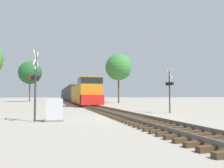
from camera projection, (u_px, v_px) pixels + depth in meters
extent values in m
plane|color=gray|center=(128.00, 118.00, 15.11)|extent=(400.00, 400.00, 0.00)
cube|color=#42301E|center=(221.00, 142.00, 6.73)|extent=(2.60, 0.22, 0.16)
cube|color=#42301E|center=(208.00, 139.00, 7.30)|extent=(2.60, 0.22, 0.16)
cube|color=#42301E|center=(197.00, 136.00, 7.88)|extent=(2.60, 0.22, 0.16)
cube|color=#42301E|center=(187.00, 133.00, 8.46)|extent=(2.60, 0.22, 0.16)
cube|color=#42301E|center=(178.00, 131.00, 9.04)|extent=(2.60, 0.22, 0.16)
cube|color=#42301E|center=(171.00, 128.00, 9.62)|extent=(2.60, 0.22, 0.16)
cube|color=#42301E|center=(164.00, 127.00, 10.20)|extent=(2.60, 0.22, 0.16)
cube|color=#42301E|center=(158.00, 125.00, 10.77)|extent=(2.60, 0.22, 0.16)
cube|color=#42301E|center=(153.00, 123.00, 11.35)|extent=(2.60, 0.22, 0.16)
cube|color=#42301E|center=(148.00, 122.00, 11.93)|extent=(2.60, 0.22, 0.16)
cube|color=#42301E|center=(144.00, 121.00, 12.51)|extent=(2.60, 0.22, 0.16)
cube|color=#42301E|center=(140.00, 120.00, 13.09)|extent=(2.60, 0.22, 0.16)
cube|color=#42301E|center=(136.00, 119.00, 13.66)|extent=(2.60, 0.22, 0.16)
cube|color=#42301E|center=(132.00, 118.00, 14.24)|extent=(2.60, 0.22, 0.16)
cube|color=#42301E|center=(129.00, 117.00, 14.82)|extent=(2.60, 0.22, 0.16)
cube|color=#42301E|center=(127.00, 116.00, 15.40)|extent=(2.60, 0.22, 0.16)
cube|color=#42301E|center=(124.00, 115.00, 15.98)|extent=(2.60, 0.22, 0.16)
cube|color=#42301E|center=(121.00, 115.00, 16.56)|extent=(2.60, 0.22, 0.16)
cube|color=#42301E|center=(119.00, 114.00, 17.13)|extent=(2.60, 0.22, 0.16)
cube|color=#42301E|center=(117.00, 114.00, 17.71)|extent=(2.60, 0.22, 0.16)
cube|color=#42301E|center=(115.00, 113.00, 18.29)|extent=(2.60, 0.22, 0.16)
cube|color=#42301E|center=(113.00, 112.00, 18.87)|extent=(2.60, 0.22, 0.16)
cube|color=#42301E|center=(111.00, 112.00, 19.45)|extent=(2.60, 0.22, 0.16)
cube|color=#42301E|center=(110.00, 112.00, 20.03)|extent=(2.60, 0.22, 0.16)
cube|color=#42301E|center=(108.00, 111.00, 20.60)|extent=(2.60, 0.22, 0.16)
cube|color=#42301E|center=(106.00, 111.00, 21.18)|extent=(2.60, 0.22, 0.16)
cube|color=#42301E|center=(105.00, 110.00, 21.76)|extent=(2.60, 0.22, 0.16)
cube|color=#42301E|center=(104.00, 110.00, 22.34)|extent=(2.60, 0.22, 0.16)
cube|color=#42301E|center=(102.00, 110.00, 22.92)|extent=(2.60, 0.22, 0.16)
cube|color=#42301E|center=(101.00, 109.00, 23.50)|extent=(2.60, 0.22, 0.16)
cube|color=#42301E|center=(100.00, 109.00, 24.07)|extent=(2.60, 0.22, 0.16)
cube|color=#42301E|center=(99.00, 109.00, 24.65)|extent=(2.60, 0.22, 0.16)
cube|color=#42301E|center=(98.00, 108.00, 25.23)|extent=(2.60, 0.22, 0.16)
cube|color=#42301E|center=(97.00, 108.00, 25.81)|extent=(2.60, 0.22, 0.16)
cube|color=#42301E|center=(96.00, 108.00, 26.39)|extent=(2.60, 0.22, 0.16)
cube|color=#42301E|center=(95.00, 108.00, 26.97)|extent=(2.60, 0.22, 0.16)
cube|color=#42301E|center=(94.00, 107.00, 27.54)|extent=(2.60, 0.22, 0.16)
cube|color=#42301E|center=(93.00, 107.00, 28.12)|extent=(2.60, 0.22, 0.16)
cube|color=#42301E|center=(92.00, 107.00, 28.70)|extent=(2.60, 0.22, 0.16)
cube|color=#42301E|center=(92.00, 107.00, 29.28)|extent=(2.60, 0.22, 0.16)
cube|color=#42301E|center=(91.00, 106.00, 29.86)|extent=(2.60, 0.22, 0.16)
cube|color=#42301E|center=(90.00, 106.00, 30.43)|extent=(2.60, 0.22, 0.16)
cube|color=#42301E|center=(89.00, 106.00, 31.01)|extent=(2.60, 0.22, 0.16)
cube|color=#42301E|center=(89.00, 106.00, 31.59)|extent=(2.60, 0.22, 0.16)
cube|color=#42301E|center=(88.00, 106.00, 32.17)|extent=(2.60, 0.22, 0.16)
cube|color=#42301E|center=(88.00, 105.00, 32.75)|extent=(2.60, 0.22, 0.16)
cube|color=#42301E|center=(87.00, 105.00, 33.33)|extent=(2.60, 0.22, 0.16)
cube|color=#42301E|center=(86.00, 105.00, 33.90)|extent=(2.60, 0.22, 0.16)
cube|color=#56514C|center=(118.00, 115.00, 14.93)|extent=(0.07, 160.00, 0.15)
cube|color=#56514C|center=(138.00, 114.00, 15.31)|extent=(0.07, 160.00, 0.15)
cube|color=#B77A14|center=(81.00, 94.00, 40.10)|extent=(2.54, 13.19, 3.03)
cube|color=#B77A14|center=(89.00, 91.00, 31.22)|extent=(2.99, 4.15, 3.88)
cube|color=black|center=(90.00, 81.00, 31.30)|extent=(3.02, 4.19, 0.85)
cube|color=red|center=(92.00, 100.00, 29.16)|extent=(2.99, 1.88, 1.36)
cube|color=red|center=(83.00, 102.00, 37.30)|extent=(3.05, 18.47, 0.24)
cube|color=black|center=(89.00, 103.00, 31.40)|extent=(1.58, 2.20, 1.00)
cube|color=black|center=(79.00, 101.00, 43.21)|extent=(1.58, 2.20, 1.00)
cube|color=#2D3338|center=(74.00, 93.00, 53.65)|extent=(2.84, 12.33, 3.76)
cube|color=black|center=(76.00, 101.00, 49.69)|extent=(1.58, 2.20, 0.90)
cube|color=black|center=(73.00, 100.00, 57.41)|extent=(1.58, 2.20, 0.90)
cube|color=#2D3338|center=(70.00, 94.00, 66.76)|extent=(2.84, 12.33, 3.76)
cube|color=black|center=(71.00, 100.00, 62.80)|extent=(1.58, 2.20, 0.90)
cube|color=black|center=(69.00, 99.00, 70.52)|extent=(1.58, 2.20, 0.90)
cube|color=#2D3338|center=(67.00, 94.00, 79.87)|extent=(2.84, 12.33, 3.76)
cube|color=black|center=(68.00, 99.00, 75.91)|extent=(1.58, 2.20, 0.90)
cube|color=black|center=(67.00, 99.00, 83.64)|extent=(1.58, 2.20, 0.90)
cube|color=#2D3338|center=(65.00, 94.00, 92.98)|extent=(2.84, 12.33, 3.76)
cube|color=black|center=(66.00, 99.00, 89.02)|extent=(1.58, 2.20, 0.90)
cube|color=black|center=(65.00, 98.00, 96.75)|extent=(1.58, 2.20, 0.90)
cylinder|color=#333333|center=(35.00, 87.00, 12.92)|extent=(0.12, 0.12, 4.04)
cube|color=white|center=(36.00, 59.00, 13.01)|extent=(0.25, 0.91, 0.93)
cube|color=white|center=(36.00, 59.00, 13.01)|extent=(0.25, 0.91, 0.93)
cube|color=black|center=(35.00, 78.00, 12.95)|extent=(0.26, 0.85, 0.06)
cylinder|color=black|center=(37.00, 78.00, 13.30)|extent=(0.25, 0.33, 0.30)
sphere|color=red|center=(36.00, 78.00, 13.30)|extent=(0.26, 0.26, 0.26)
cylinder|color=black|center=(34.00, 77.00, 12.60)|extent=(0.25, 0.33, 0.30)
sphere|color=red|center=(32.00, 77.00, 12.60)|extent=(0.26, 0.26, 0.26)
cube|color=white|center=(36.00, 68.00, 12.98)|extent=(0.11, 0.32, 0.20)
cylinder|color=#333333|center=(170.00, 92.00, 19.24)|extent=(0.12, 0.12, 3.75)
cube|color=white|center=(169.00, 74.00, 19.32)|extent=(0.11, 0.93, 0.93)
cube|color=white|center=(169.00, 74.00, 19.32)|extent=(0.11, 0.93, 0.93)
cube|color=black|center=(169.00, 84.00, 19.28)|extent=(0.13, 0.86, 0.06)
cylinder|color=black|center=(172.00, 83.00, 18.95)|extent=(0.20, 0.31, 0.30)
sphere|color=red|center=(173.00, 83.00, 18.98)|extent=(0.26, 0.26, 0.26)
cylinder|color=black|center=(169.00, 84.00, 19.28)|extent=(0.20, 0.31, 0.30)
sphere|color=red|center=(170.00, 84.00, 19.31)|extent=(0.26, 0.26, 0.26)
cylinder|color=black|center=(167.00, 84.00, 19.60)|extent=(0.20, 0.31, 0.30)
sphere|color=red|center=(168.00, 84.00, 19.64)|extent=(0.26, 0.26, 0.26)
cube|color=white|center=(169.00, 80.00, 19.29)|extent=(0.06, 0.32, 0.20)
cube|color=slate|center=(54.00, 120.00, 12.94)|extent=(1.05, 0.71, 0.12)
cube|color=#BCBCBF|center=(54.00, 109.00, 12.97)|extent=(0.95, 0.65, 1.23)
cylinder|color=#473521|center=(119.00, 89.00, 46.08)|extent=(0.31, 0.31, 5.94)
sphere|color=#337533|center=(119.00, 67.00, 46.33)|extent=(5.61, 5.61, 5.61)
cylinder|color=#473521|center=(30.00, 90.00, 58.13)|extent=(0.31, 0.31, 5.91)
sphere|color=#1E5123|center=(30.00, 73.00, 58.39)|extent=(6.10, 6.10, 6.10)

